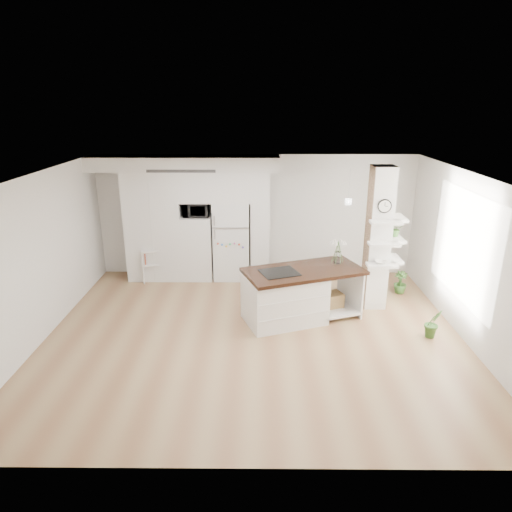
% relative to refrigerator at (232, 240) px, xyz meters
% --- Properties ---
extents(floor, '(7.00, 6.00, 0.01)m').
position_rel_refrigerator_xyz_m(floor, '(0.53, -2.68, -0.88)').
color(floor, tan).
rests_on(floor, ground).
extents(room, '(7.04, 6.04, 2.72)m').
position_rel_refrigerator_xyz_m(room, '(0.53, -2.68, 0.98)').
color(room, white).
rests_on(room, ground).
extents(cabinet_wall, '(4.00, 0.71, 2.70)m').
position_rel_refrigerator_xyz_m(cabinet_wall, '(-0.92, -0.01, 0.63)').
color(cabinet_wall, white).
rests_on(cabinet_wall, floor).
extents(refrigerator, '(0.78, 0.69, 1.75)m').
position_rel_refrigerator_xyz_m(refrigerator, '(0.00, 0.00, 0.00)').
color(refrigerator, white).
rests_on(refrigerator, floor).
extents(column, '(0.69, 0.90, 2.70)m').
position_rel_refrigerator_xyz_m(column, '(2.90, -1.55, 0.48)').
color(column, silver).
rests_on(column, floor).
extents(window, '(0.00, 2.40, 2.40)m').
position_rel_refrigerator_xyz_m(window, '(4.00, -2.38, 0.62)').
color(window, white).
rests_on(window, room).
extents(pendant_light, '(0.12, 0.12, 0.10)m').
position_rel_refrigerator_xyz_m(pendant_light, '(2.23, -2.53, 1.24)').
color(pendant_light, white).
rests_on(pendant_light, room).
extents(kitchen_island, '(2.31, 1.66, 1.51)m').
position_rel_refrigerator_xyz_m(kitchen_island, '(1.18, -2.11, -0.39)').
color(kitchen_island, white).
rests_on(kitchen_island, floor).
extents(bookshelf, '(0.70, 0.53, 0.73)m').
position_rel_refrigerator_xyz_m(bookshelf, '(-1.64, -0.17, -0.56)').
color(bookshelf, white).
rests_on(bookshelf, floor).
extents(floor_plant_a, '(0.32, 0.28, 0.51)m').
position_rel_refrigerator_xyz_m(floor_plant_a, '(3.52, -2.74, -0.62)').
color(floor_plant_a, '#3C6E2C').
rests_on(floor_plant_a, floor).
extents(floor_plant_b, '(0.35, 0.35, 0.47)m').
position_rel_refrigerator_xyz_m(floor_plant_b, '(3.52, -0.86, -0.64)').
color(floor_plant_b, '#3C6E2C').
rests_on(floor_plant_b, floor).
extents(microwave, '(0.54, 0.37, 0.30)m').
position_rel_refrigerator_xyz_m(microwave, '(-0.75, -0.06, 0.69)').
color(microwave, '#2D2D2D').
rests_on(microwave, cabinet_wall).
extents(shelf_plant, '(0.27, 0.23, 0.30)m').
position_rel_refrigerator_xyz_m(shelf_plant, '(3.15, -1.38, 0.65)').
color(shelf_plant, '#3C6E2C').
rests_on(shelf_plant, column).
extents(decor_bowl, '(0.22, 0.22, 0.05)m').
position_rel_refrigerator_xyz_m(decor_bowl, '(2.82, -1.78, 0.13)').
color(decor_bowl, white).
rests_on(decor_bowl, column).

